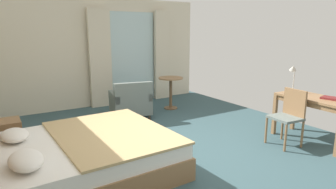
{
  "coord_description": "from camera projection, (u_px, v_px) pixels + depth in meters",
  "views": [
    {
      "loc": [
        -2.34,
        -3.37,
        1.81
      ],
      "look_at": [
        0.15,
        0.61,
        0.79
      ],
      "focal_mm": 31.15,
      "sensor_mm": 36.0,
      "label": 1
    }
  ],
  "objects": [
    {
      "name": "nightstand",
      "position": [
        5.0,
        136.0,
        4.42
      ],
      "size": [
        0.46,
        0.43,
        0.49
      ],
      "color": "olive",
      "rests_on": "ground"
    },
    {
      "name": "round_cafe_table",
      "position": [
        171.0,
        86.0,
        6.85
      ],
      "size": [
        0.58,
        0.58,
        0.75
      ],
      "color": "olive",
      "rests_on": "ground"
    },
    {
      "name": "desk_lamp",
      "position": [
        293.0,
        74.0,
        5.17
      ],
      "size": [
        0.3,
        0.28,
        0.5
      ],
      "color": "#B7B2A8",
      "rests_on": "writing_desk"
    },
    {
      "name": "ground",
      "position": [
        181.0,
        157.0,
        4.4
      ],
      "size": [
        5.78,
        7.64,
        0.1
      ],
      "primitive_type": "cube",
      "color": "#334C51"
    },
    {
      "name": "writing_desk",
      "position": [
        315.0,
        103.0,
        4.77
      ],
      "size": [
        0.61,
        1.22,
        0.76
      ],
      "color": "olive",
      "rests_on": "ground"
    },
    {
      "name": "curtain_panel_left",
      "position": [
        100.0,
        59.0,
        6.93
      ],
      "size": [
        0.53,
        0.1,
        2.33
      ],
      "primitive_type": "cube",
      "color": "beige",
      "rests_on": "ground"
    },
    {
      "name": "desk_chair",
      "position": [
        289.0,
        114.0,
        4.66
      ],
      "size": [
        0.45,
        0.47,
        0.91
      ],
      "color": "slate",
      "rests_on": "ground"
    },
    {
      "name": "closed_book",
      "position": [
        332.0,
        98.0,
        4.61
      ],
      "size": [
        0.26,
        0.32,
        0.03
      ],
      "primitive_type": "cube",
      "rotation": [
        0.0,
        0.0,
        0.21
      ],
      "color": "maroon",
      "rests_on": "writing_desk"
    },
    {
      "name": "balcony_glass_door",
      "position": [
        131.0,
        58.0,
        7.47
      ],
      "size": [
        1.28,
        0.02,
        2.28
      ],
      "primitive_type": "cube",
      "color": "silver",
      "rests_on": "ground"
    },
    {
      "name": "curtain_panel_right",
      "position": [
        162.0,
        56.0,
        7.82
      ],
      "size": [
        0.45,
        0.1,
        2.33
      ],
      "primitive_type": "cube",
      "color": "beige",
      "rests_on": "ground"
    },
    {
      "name": "wall_back",
      "position": [
        99.0,
        53.0,
        7.07
      ],
      "size": [
        5.38,
        0.12,
        2.59
      ],
      "primitive_type": "cube",
      "color": "beige",
      "rests_on": "ground"
    },
    {
      "name": "armchair_by_window",
      "position": [
        131.0,
        103.0,
        6.16
      ],
      "size": [
        0.9,
        0.86,
        0.8
      ],
      "color": "slate",
      "rests_on": "ground"
    },
    {
      "name": "bed",
      "position": [
        82.0,
        155.0,
        3.71
      ],
      "size": [
        2.21,
        1.95,
        0.95
      ],
      "color": "olive",
      "rests_on": "ground"
    }
  ]
}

